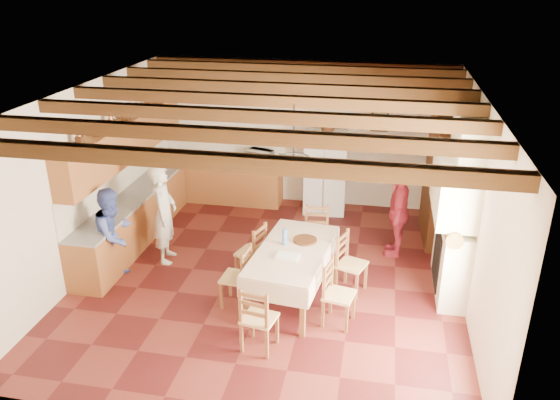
% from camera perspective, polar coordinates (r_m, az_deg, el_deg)
% --- Properties ---
extents(floor, '(6.00, 6.50, 0.02)m').
position_cam_1_polar(floor, '(9.01, -1.00, -8.09)').
color(floor, '#461313').
rests_on(floor, ground).
extents(ceiling, '(6.00, 6.50, 0.02)m').
position_cam_1_polar(ceiling, '(7.88, -1.15, 11.06)').
color(ceiling, white).
rests_on(ceiling, ground).
extents(wall_back, '(6.00, 0.02, 3.00)m').
position_cam_1_polar(wall_back, '(11.36, 2.37, 6.95)').
color(wall_back, '#F1E2C7').
rests_on(wall_back, ground).
extents(wall_front, '(6.00, 0.02, 3.00)m').
position_cam_1_polar(wall_front, '(5.55, -8.21, -11.76)').
color(wall_front, '#F1E2C7').
rests_on(wall_front, ground).
extents(wall_left, '(0.02, 6.50, 3.00)m').
position_cam_1_polar(wall_left, '(9.39, -19.36, 2.12)').
color(wall_left, '#F1E2C7').
rests_on(wall_left, ground).
extents(wall_right, '(0.02, 6.50, 3.00)m').
position_cam_1_polar(wall_right, '(8.28, 19.75, -0.71)').
color(wall_right, '#F1E2C7').
rests_on(wall_right, ground).
extents(ceiling_beams, '(6.00, 6.30, 0.16)m').
position_cam_1_polar(ceiling_beams, '(7.90, -1.15, 10.35)').
color(ceiling_beams, '#34220D').
rests_on(ceiling_beams, ground).
extents(lower_cabinets_left, '(0.60, 4.30, 0.86)m').
position_cam_1_polar(lower_cabinets_left, '(10.50, -14.38, -1.40)').
color(lower_cabinets_left, brown).
rests_on(lower_cabinets_left, ground).
extents(lower_cabinets_back, '(2.30, 0.60, 0.86)m').
position_cam_1_polar(lower_cabinets_back, '(11.74, -5.45, 1.89)').
color(lower_cabinets_back, brown).
rests_on(lower_cabinets_back, ground).
extents(countertop_left, '(0.62, 4.30, 0.04)m').
position_cam_1_polar(countertop_left, '(10.32, -14.62, 0.87)').
color(countertop_left, slate).
rests_on(countertop_left, lower_cabinets_left).
extents(countertop_back, '(2.34, 0.62, 0.04)m').
position_cam_1_polar(countertop_back, '(11.58, -5.54, 3.97)').
color(countertop_back, slate).
rests_on(countertop_back, lower_cabinets_back).
extents(backsplash_left, '(0.03, 4.30, 0.60)m').
position_cam_1_polar(backsplash_left, '(10.33, -16.23, 2.62)').
color(backsplash_left, beige).
rests_on(backsplash_left, ground).
extents(backsplash_back, '(2.30, 0.03, 0.60)m').
position_cam_1_polar(backsplash_back, '(11.74, -5.21, 5.89)').
color(backsplash_back, beige).
rests_on(backsplash_back, ground).
extents(upper_cabinets, '(0.35, 4.20, 0.70)m').
position_cam_1_polar(upper_cabinets, '(10.06, -15.82, 6.04)').
color(upper_cabinets, brown).
rests_on(upper_cabinets, ground).
extents(fireplace, '(0.56, 1.60, 2.80)m').
position_cam_1_polar(fireplace, '(8.46, 17.56, -0.65)').
color(fireplace, beige).
rests_on(fireplace, ground).
extents(wall_picture, '(0.34, 0.03, 0.42)m').
position_cam_1_polar(wall_picture, '(11.12, 10.37, 8.12)').
color(wall_picture, '#312615').
rests_on(wall_picture, ground).
extents(refrigerator, '(0.86, 0.72, 1.66)m').
position_cam_1_polar(refrigerator, '(11.12, 4.79, 2.89)').
color(refrigerator, silver).
rests_on(refrigerator, floor).
extents(hutch, '(0.62, 1.34, 2.38)m').
position_cam_1_polar(hutch, '(10.17, 16.69, 2.16)').
color(hutch, '#39220F').
rests_on(hutch, floor).
extents(dining_table, '(1.20, 2.03, 0.84)m').
position_cam_1_polar(dining_table, '(8.09, 1.33, -5.71)').
color(dining_table, white).
rests_on(dining_table, floor).
extents(chandelier, '(0.47, 0.47, 0.03)m').
position_cam_1_polar(chandelier, '(7.48, 1.43, 4.36)').
color(chandelier, black).
rests_on(chandelier, ground).
extents(chair_left_near, '(0.44, 0.45, 0.96)m').
position_cam_1_polar(chair_left_near, '(8.11, -4.64, -7.94)').
color(chair_left_near, brown).
rests_on(chair_left_near, floor).
extents(chair_left_far, '(0.51, 0.52, 0.96)m').
position_cam_1_polar(chair_left_far, '(8.76, -3.07, -5.38)').
color(chair_left_far, brown).
rests_on(chair_left_far, floor).
extents(chair_right_near, '(0.47, 0.49, 0.96)m').
position_cam_1_polar(chair_right_near, '(7.73, 6.20, -9.74)').
color(chair_right_near, brown).
rests_on(chair_right_near, floor).
extents(chair_right_far, '(0.52, 0.53, 0.96)m').
position_cam_1_polar(chair_right_far, '(8.48, 7.51, -6.61)').
color(chair_right_far, brown).
rests_on(chair_right_far, floor).
extents(chair_end_near, '(0.49, 0.47, 0.96)m').
position_cam_1_polar(chair_end_near, '(7.24, -2.19, -12.12)').
color(chair_end_near, brown).
rests_on(chair_end_near, floor).
extents(chair_end_far, '(0.46, 0.44, 0.96)m').
position_cam_1_polar(chair_end_far, '(9.29, 3.81, -3.66)').
color(chair_end_far, brown).
rests_on(chair_end_far, floor).
extents(person_man, '(0.52, 0.69, 1.72)m').
position_cam_1_polar(person_man, '(9.33, -12.03, -1.43)').
color(person_man, beige).
rests_on(person_man, floor).
extents(person_woman_blue, '(0.73, 0.86, 1.56)m').
position_cam_1_polar(person_woman_blue, '(8.99, -16.94, -3.49)').
color(person_woman_blue, '#4255A8').
rests_on(person_woman_blue, floor).
extents(person_woman_red, '(0.48, 0.97, 1.60)m').
position_cam_1_polar(person_woman_red, '(9.56, 12.26, -1.26)').
color(person_woman_red, '#B1283C').
rests_on(person_woman_red, floor).
extents(microwave, '(0.58, 0.48, 0.28)m').
position_cam_1_polar(microwave, '(11.36, -2.14, 4.52)').
color(microwave, silver).
rests_on(microwave, countertop_back).
extents(fridge_vase, '(0.27, 0.27, 0.28)m').
position_cam_1_polar(fridge_vase, '(10.82, 5.02, 7.72)').
color(fridge_vase, '#39220F').
rests_on(fridge_vase, refrigerator).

